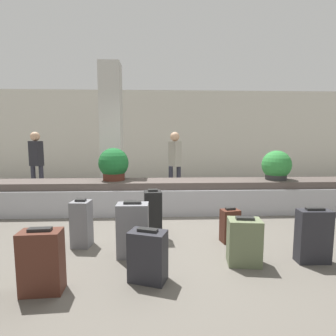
{
  "coord_description": "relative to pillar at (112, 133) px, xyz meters",
  "views": [
    {
      "loc": [
        -0.22,
        -3.72,
        1.5
      ],
      "look_at": [
        0.0,
        1.51,
        0.89
      ],
      "focal_mm": 28.0,
      "sensor_mm": 36.0,
      "label": 1
    }
  ],
  "objects": [
    {
      "name": "pillar",
      "position": [
        0.0,
        0.0,
        0.0
      ],
      "size": [
        0.48,
        0.48,
        3.2
      ],
      "color": "beige",
      "rests_on": "ground_plane"
    },
    {
      "name": "suitcase_0",
      "position": [
        2.93,
        -3.31,
        -1.28
      ],
      "size": [
        0.39,
        0.19,
        0.67
      ],
      "rotation": [
        0.0,
        0.0,
        -0.03
      ],
      "color": "#232328",
      "rests_on": "ground_plane"
    },
    {
      "name": "ground_plane",
      "position": [
        1.29,
        -2.53,
        -1.6
      ],
      "size": [
        18.0,
        18.0,
        0.0
      ],
      "primitive_type": "plane",
      "color": "#59544C"
    },
    {
      "name": "suitcase_8",
      "position": [
        1.0,
        -2.46,
        -1.24
      ],
      "size": [
        0.27,
        0.27,
        0.74
      ],
      "rotation": [
        0.0,
        0.0,
        0.09
      ],
      "color": "black",
      "rests_on": "ground_plane"
    },
    {
      "name": "suitcase_5",
      "position": [
        2.09,
        -3.32,
        -1.32
      ],
      "size": [
        0.41,
        0.31,
        0.57
      ],
      "rotation": [
        0.0,
        0.0,
        -0.13
      ],
      "color": "#5B6647",
      "rests_on": "ground_plane"
    },
    {
      "name": "traveler_1",
      "position": [
        1.51,
        0.25,
        -0.63
      ],
      "size": [
        0.32,
        0.37,
        1.63
      ],
      "rotation": [
        0.0,
        0.0,
        -1.03
      ],
      "color": "#282833",
      "rests_on": "ground_plane"
    },
    {
      "name": "suitcase_3",
      "position": [
        -0.05,
        -3.81,
        -1.29
      ],
      "size": [
        0.4,
        0.24,
        0.65
      ],
      "rotation": [
        0.0,
        0.0,
        0.06
      ],
      "color": "#472319",
      "rests_on": "ground_plane"
    },
    {
      "name": "suitcase_6",
      "position": [
        0.02,
        -2.71,
        -1.28
      ],
      "size": [
        0.27,
        0.26,
        0.66
      ],
      "rotation": [
        0.0,
        0.0,
        -0.09
      ],
      "color": "slate",
      "rests_on": "ground_plane"
    },
    {
      "name": "traveler_0",
      "position": [
        -1.98,
        0.47,
        -0.62
      ],
      "size": [
        0.37,
        0.3,
        1.64
      ],
      "rotation": [
        0.0,
        0.0,
        -0.43
      ],
      "color": "#282833",
      "rests_on": "ground_plane"
    },
    {
      "name": "carousel",
      "position": [
        1.29,
        -1.02,
        -1.29
      ],
      "size": [
        8.97,
        0.85,
        0.64
      ],
      "color": "#9E9EA3",
      "rests_on": "ground_plane"
    },
    {
      "name": "potted_plant_1",
      "position": [
        0.19,
        -0.95,
        -0.65
      ],
      "size": [
        0.61,
        0.61,
        0.65
      ],
      "color": "#4C2319",
      "rests_on": "carousel"
    },
    {
      "name": "back_wall",
      "position": [
        1.29,
        3.49,
        0.0
      ],
      "size": [
        18.0,
        0.06,
        3.2
      ],
      "color": "beige",
      "rests_on": "ground_plane"
    },
    {
      "name": "suitcase_4",
      "position": [
        0.97,
        -3.64,
        -1.33
      ],
      "size": [
        0.43,
        0.34,
        0.56
      ],
      "rotation": [
        0.0,
        0.0,
        -0.33
      ],
      "color": "#232328",
      "rests_on": "ground_plane"
    },
    {
      "name": "potted_plant_0",
      "position": [
        3.52,
        -0.99,
        -0.69
      ],
      "size": [
        0.59,
        0.59,
        0.6
      ],
      "color": "#2D2D2D",
      "rests_on": "carousel"
    },
    {
      "name": "suitcase_1",
      "position": [
        2.11,
        -2.65,
        -1.36
      ],
      "size": [
        0.28,
        0.22,
        0.5
      ],
      "rotation": [
        0.0,
        0.0,
        0.2
      ],
      "color": "#472319",
      "rests_on": "ground_plane"
    },
    {
      "name": "suitcase_7",
      "position": [
        0.76,
        -3.06,
        -1.26
      ],
      "size": [
        0.4,
        0.24,
        0.71
      ],
      "rotation": [
        0.0,
        0.0,
        -0.02
      ],
      "color": "slate",
      "rests_on": "ground_plane"
    }
  ]
}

